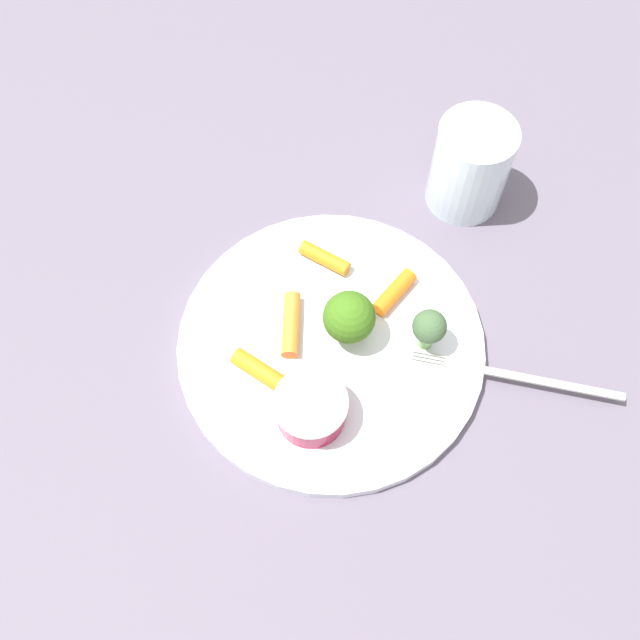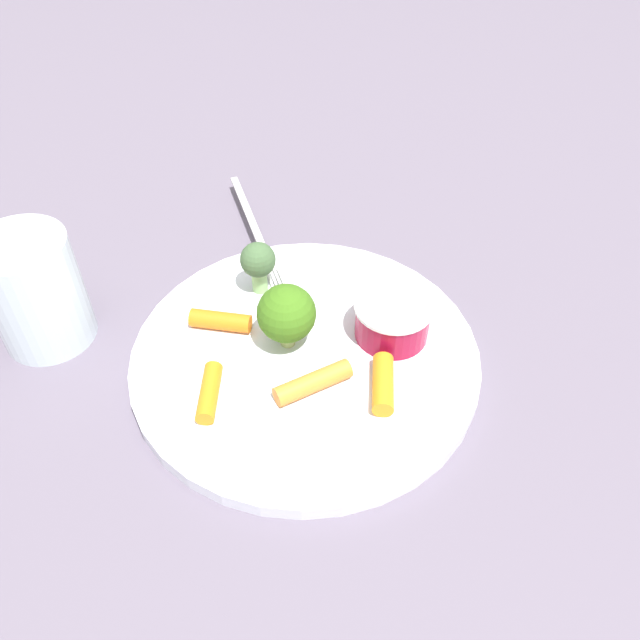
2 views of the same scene
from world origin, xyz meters
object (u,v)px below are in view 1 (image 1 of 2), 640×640
Objects in this scene: broccoli_floret_0 at (351,320)px; carrot_stick_3 at (394,292)px; drinking_glass at (470,166)px; sauce_cup at (311,409)px; carrot_stick_2 at (325,258)px; carrot_stick_1 at (291,325)px; broccoli_floret_1 at (429,328)px; plate at (331,344)px; carrot_stick_0 at (260,373)px; fork at (513,376)px.

carrot_stick_3 is at bearing -71.17° from broccoli_floret_0.
sauce_cup is at bearing 121.49° from drinking_glass.
carrot_stick_2 is 1.00× the size of carrot_stick_3.
broccoli_floret_0 is at bearing -125.10° from carrot_stick_1.
plate is at bearing 62.70° from broccoli_floret_1.
drinking_glass reaches higher than carrot_stick_3.
drinking_glass is at bearing -64.54° from plate.
plate is 2.87× the size of drinking_glass.
plate is 4.90× the size of broccoli_floret_0.
carrot_stick_1 is at bearing 43.72° from plate.
fork is (-0.09, -0.19, -0.01)m from carrot_stick_0.
sauce_cup is at bearing 75.43° from fork.
sauce_cup is at bearing -155.34° from carrot_stick_0.
fork is at bearing -128.17° from plate.
fork is (-0.06, -0.05, -0.03)m from broccoli_floret_1.
fork is (-0.10, -0.12, 0.01)m from plate.
broccoli_floret_1 reaches higher than sauce_cup.
carrot_stick_2 is at bearing 20.20° from broccoli_floret_1.
carrot_stick_2 is 0.20m from fork.
carrot_stick_0 is at bearing 90.16° from broccoli_floret_0.
carrot_stick_0 is 0.13m from carrot_stick_2.
carrot_stick_1 is 0.19m from fork.
carrot_stick_1 is at bearing -55.17° from carrot_stick_0.
carrot_stick_0 is 0.52× the size of drinking_glass.
plate is 0.09m from broccoli_floret_1.
broccoli_floret_1 is at bearing 137.46° from drinking_glass.
broccoli_floret_0 is at bearing 108.83° from carrot_stick_3.
plate is 0.07m from carrot_stick_3.
carrot_stick_0 reaches higher than fork.
carrot_stick_0 is at bearing 128.27° from carrot_stick_2.
carrot_stick_1 reaches higher than fork.
broccoli_floret_0 is 0.15m from fork.
carrot_stick_1 is at bearing 106.42° from drinking_glass.
fork is (-0.04, -0.17, -0.01)m from sauce_cup.
plate is at bearing 51.83° from fork.
broccoli_floret_1 is (0.02, -0.12, 0.01)m from sauce_cup.
plate is at bearing -40.23° from sauce_cup.
carrot_stick_3 is (0.05, 0.00, -0.02)m from broccoli_floret_1.
sauce_cup is 0.15m from carrot_stick_2.
broccoli_floret_1 is 0.80× the size of carrot_stick_1.
broccoli_floret_0 is at bearing -89.84° from carrot_stick_0.
plate is 5.52× the size of carrot_stick_0.
carrot_stick_0 is 0.27m from drinking_glass.
fork is (-0.12, -0.15, -0.01)m from carrot_stick_1.
fork is at bearing -139.32° from broccoli_floret_1.
plate is 4.54× the size of carrot_stick_1.
carrot_stick_1 is at bearing 56.79° from broccoli_floret_1.
sauce_cup is 0.08m from carrot_stick_1.
carrot_stick_2 is 0.07m from carrot_stick_3.
drinking_glass is at bearing -58.51° from sauce_cup.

